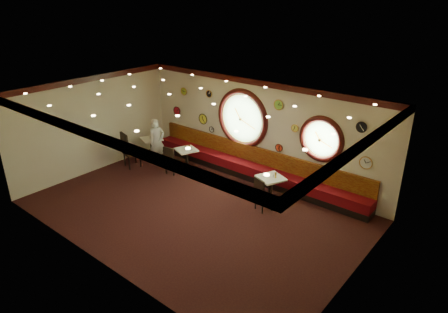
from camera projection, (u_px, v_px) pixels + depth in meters
floor at (194, 211)px, 11.16m from camera, size 9.00×6.00×0.00m
ceiling at (191, 99)px, 9.91m from camera, size 9.00×6.00×0.02m
wall_back at (258, 130)px, 12.67m from camera, size 9.00×0.02×3.20m
wall_front at (94, 201)px, 8.40m from camera, size 9.00×0.02×3.20m
wall_left at (94, 124)px, 13.16m from camera, size 0.02×6.00×3.20m
wall_right at (357, 215)px, 7.91m from camera, size 0.02×6.00×3.20m
molding_back at (258, 83)px, 12.05m from camera, size 9.00×0.10×0.18m
molding_front at (87, 133)px, 7.85m from camera, size 9.00×0.10×0.18m
molding_left at (88, 79)px, 12.55m from camera, size 0.10×6.00×0.18m
molding_right at (365, 143)px, 7.35m from camera, size 0.10×6.00×0.18m
banquette_base at (251, 175)px, 13.06m from camera, size 8.00×0.55×0.20m
banquette_seat at (251, 168)px, 12.96m from camera, size 8.00×0.55×0.30m
banquette_back at (256, 155)px, 12.96m from camera, size 8.00×0.10×0.55m
porthole_left_glass at (243, 118)px, 12.92m from camera, size 1.66×0.02×1.66m
porthole_left_frame at (242, 119)px, 12.91m from camera, size 1.98×0.18×1.98m
porthole_left_ring at (242, 119)px, 12.89m from camera, size 1.61×0.03×1.61m
porthole_right_glass at (321, 139)px, 11.31m from camera, size 1.10×0.02×1.10m
porthole_right_frame at (321, 139)px, 11.30m from camera, size 1.38×0.18×1.38m
porthole_right_ring at (321, 139)px, 11.27m from camera, size 1.09×0.03×1.09m
wall_clock_0 at (209, 94)px, 13.48m from camera, size 0.24×0.03×0.24m
wall_clock_1 at (295, 128)px, 11.72m from camera, size 0.22×0.03×0.22m
wall_clock_2 at (279, 148)px, 12.30m from camera, size 0.24×0.03×0.24m
wall_clock_3 at (362, 127)px, 10.41m from camera, size 0.28×0.03×0.28m
wall_clock_4 at (177, 111)px, 14.77m from camera, size 0.32×0.03×0.32m
wall_clock_5 at (212, 129)px, 13.91m from camera, size 0.20×0.03×0.20m
wall_clock_6 at (184, 91)px, 14.22m from camera, size 0.26×0.03×0.26m
wall_clock_7 at (366, 163)px, 10.63m from camera, size 0.34×0.03×0.34m
wall_clock_8 at (203, 119)px, 14.03m from camera, size 0.36×0.03×0.36m
wall_clock_9 at (279, 105)px, 11.84m from camera, size 0.30×0.03×0.30m
table_a at (152, 145)px, 14.50m from camera, size 0.88×0.88×0.74m
table_b at (187, 156)px, 13.60m from camera, size 0.84×0.84×0.72m
table_c at (271, 186)px, 11.51m from camera, size 0.91×0.91×0.76m
chair_a at (128, 148)px, 13.62m from camera, size 0.64×0.64×0.77m
chair_b at (171, 158)px, 13.17m from camera, size 0.47×0.47×0.60m
chair_c at (262, 192)px, 10.95m from camera, size 0.53×0.53×0.62m
condiment_a_salt at (150, 136)px, 14.50m from camera, size 0.03×0.03×0.09m
condiment_b_salt at (186, 147)px, 13.51m from camera, size 0.04×0.04×0.10m
condiment_c_salt at (269, 175)px, 11.44m from camera, size 0.03×0.03×0.09m
condiment_a_pepper at (150, 138)px, 14.29m from camera, size 0.04×0.04×0.11m
condiment_b_pepper at (186, 147)px, 13.51m from camera, size 0.04×0.04×0.10m
condiment_c_pepper at (273, 176)px, 11.37m from camera, size 0.03×0.03×0.09m
condiment_a_bottle at (156, 136)px, 14.35m from camera, size 0.05×0.05×0.16m
condiment_b_bottle at (189, 147)px, 13.50m from camera, size 0.05×0.05×0.15m
condiment_c_bottle at (276, 175)px, 11.33m from camera, size 0.05×0.05×0.17m
waiter at (157, 141)px, 13.95m from camera, size 0.51×0.66×1.61m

